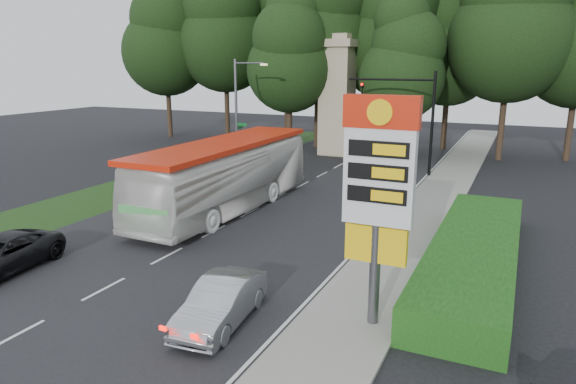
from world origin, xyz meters
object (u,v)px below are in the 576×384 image
at_px(gas_station_pylon, 379,182).
at_px(monument, 337,95).
at_px(traffic_signal_mast, 414,109).
at_px(transit_bus, 226,177).
at_px(streetlight_signs, 239,108).
at_px(sedan_silver, 221,302).

xyz_separation_m(gas_station_pylon, monument, (-11.20, 28.01, 0.66)).
bearing_deg(gas_station_pylon, traffic_signal_mast, 99.09).
bearing_deg(transit_bus, monument, 92.75).
relative_size(traffic_signal_mast, streetlight_signs, 0.90).
relative_size(gas_station_pylon, traffic_signal_mast, 0.95).
relative_size(monument, sedan_silver, 2.41).
bearing_deg(sedan_silver, gas_station_pylon, 16.60).
relative_size(traffic_signal_mast, transit_bus, 0.54).
bearing_deg(gas_station_pylon, streetlight_signs, 128.96).
bearing_deg(traffic_signal_mast, sedan_silver, -91.65).
height_order(traffic_signal_mast, monument, monument).
xyz_separation_m(streetlight_signs, sedan_silver, (11.98, -21.78, -3.75)).
xyz_separation_m(streetlight_signs, transit_bus, (5.63, -11.14, -2.58)).
xyz_separation_m(traffic_signal_mast, streetlight_signs, (-12.67, -1.99, -0.23)).
height_order(monument, sedan_silver, monument).
bearing_deg(transit_bus, streetlight_signs, 117.64).
height_order(traffic_signal_mast, sedan_silver, traffic_signal_mast).
xyz_separation_m(gas_station_pylon, sedan_silver, (-4.20, -1.76, -3.76)).
relative_size(gas_station_pylon, sedan_silver, 1.64).
bearing_deg(sedan_silver, monument, 97.06).
bearing_deg(gas_station_pylon, monument, 111.80).
bearing_deg(traffic_signal_mast, streetlight_signs, -171.08).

